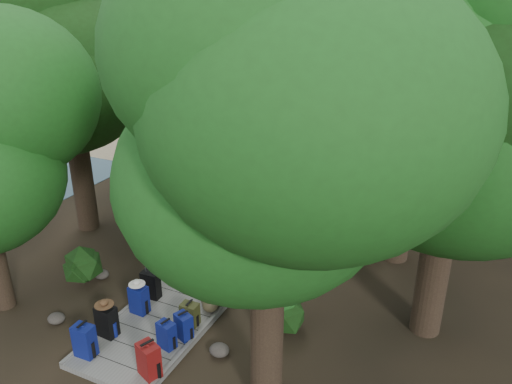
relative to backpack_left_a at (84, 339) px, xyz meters
The scene contains 49 objects.
ground 4.65m from the backpack_left_a, 81.32° to the left, with size 120.00×120.00×0.00m, color #302518.
sand_beach 20.59m from the backpack_left_a, 88.06° to the left, with size 40.00×22.00×0.02m, color tan.
water_bay 43.07m from the backpack_left_a, 136.63° to the left, with size 50.00×60.00×0.02m, color #2C4C5B.
distant_hill 65.64m from the backpack_left_a, 126.78° to the left, with size 32.00×16.00×12.00m, color black.
boardwalk 5.63m from the backpack_left_a, 82.86° to the left, with size 2.00×12.00×0.12m, color slate.
backpack_left_a is the anchor object (origin of this frame).
backpack_left_b 0.66m from the backpack_left_a, 91.79° to the left, with size 0.41×0.29×0.75m, color black, non-canonical shape.
backpack_left_c 1.58m from the backpack_left_a, 86.66° to the left, with size 0.39×0.28×0.72m, color navy, non-canonical shape.
backpack_right_a 1.47m from the backpack_left_a, ahead, with size 0.42×0.30×0.76m, color maroon, non-canonical shape.
backpack_right_b 1.58m from the backpack_left_a, 34.12° to the left, with size 0.35×0.25×0.63m, color navy, non-canonical shape.
backpack_right_c 1.93m from the backpack_left_a, 41.21° to the left, with size 0.36×0.26×0.61m, color navy, non-canonical shape.
backpack_right_d 2.16m from the backpack_left_a, 51.87° to the left, with size 0.37×0.26×0.56m, color #3A3C18, non-canonical shape.
duffel_right_khaki 2.95m from the backpack_left_a, 60.01° to the left, with size 0.39×0.58×0.39m, color brown, non-canonical shape.
duffel_right_black 3.30m from the backpack_left_a, 64.25° to the left, with size 0.47×0.74×0.47m, color black, non-canonical shape.
suitcase_on_boardwalk 2.16m from the backpack_left_a, 90.39° to the left, with size 0.42×0.23×0.66m, color black, non-canonical shape.
lone_suitcase_on_sand 12.33m from the backpack_left_a, 84.95° to the left, with size 0.45×0.26×0.71m, color black, non-canonical shape.
hat_brown 0.78m from the backpack_left_a, 91.88° to the left, with size 0.39×0.39×0.12m, color #51351E, non-canonical shape.
hat_white 1.63m from the backpack_left_a, 87.12° to the left, with size 0.36×0.36×0.12m, color silver, non-canonical shape.
kayak 14.75m from the backpack_left_a, 97.94° to the left, with size 0.64×2.94×0.29m, color red.
sun_lounger 15.02m from the backpack_left_a, 77.36° to the left, with size 0.54×1.68×0.54m, color silver, non-canonical shape.
tree_right_a 5.11m from the backpack_left_a, 10.26° to the left, with size 4.88×4.88×8.14m, color black, non-canonical shape.
tree_right_b 8.09m from the backpack_left_a, 33.05° to the left, with size 5.03×5.03×8.98m, color black, non-canonical shape.
tree_right_c 9.31m from the backpack_left_a, 54.67° to the left, with size 5.79×5.79×10.03m, color black, non-canonical shape.
tree_right_d 12.13m from the backpack_left_a, 57.38° to the left, with size 6.48×6.48×11.88m, color black, non-canonical shape.
tree_right_e 13.29m from the backpack_left_a, 68.84° to the left, with size 4.40×4.40×7.92m, color black, non-canonical shape.
tree_left_b 7.21m from the backpack_left_a, 132.19° to the left, with size 4.88×4.88×8.78m, color black, non-canonical shape.
tree_left_c 8.56m from the backpack_left_a, 111.77° to the left, with size 4.48×4.48×7.80m, color black, non-canonical shape.
tree_back_a 20.74m from the backpack_left_a, 91.79° to the left, with size 5.83×5.83×10.09m, color black, non-canonical shape.
tree_back_b 20.88m from the backpack_left_a, 82.37° to the left, with size 6.11×6.11×10.92m, color black, non-canonical shape.
tree_back_c 21.06m from the backpack_left_a, 74.29° to the left, with size 4.52×4.52×8.14m, color black, non-canonical shape.
tree_back_d 20.47m from the backpack_left_a, 102.90° to the left, with size 5.08×5.08×8.46m, color black, non-canonical shape.
palm_right_a 10.98m from the backpack_left_a, 71.81° to the left, with size 3.90×3.90×6.64m, color #183F11, non-canonical shape.
palm_right_b 17.41m from the backpack_left_a, 71.10° to the left, with size 4.69×4.69×9.06m, color #183F11, non-canonical shape.
palm_right_c 17.41m from the backpack_left_a, 81.09° to the left, with size 4.27×4.27×6.80m, color #183F11, non-canonical shape.
palm_left_a 12.27m from the backpack_left_a, 106.28° to the left, with size 4.82×4.82×7.67m, color #183F11, non-canonical shape.
rock_left_a 1.61m from the backpack_left_a, 157.02° to the left, with size 0.39×0.35×0.22m, color #4C473F, non-canonical shape.
rock_left_b 3.03m from the backpack_left_a, 126.00° to the left, with size 0.39×0.35×0.21m, color #4C473F, non-canonical shape.
rock_left_c 5.11m from the backpack_left_a, 96.98° to the left, with size 0.55×0.50×0.30m, color #4C473F, non-canonical shape.
rock_left_d 8.13m from the backpack_left_a, 98.41° to the left, with size 0.28×0.25×0.15m, color #4C473F, non-canonical shape.
rock_right_a 2.64m from the backpack_left_a, 28.41° to the left, with size 0.42×0.37×0.23m, color #4C473F, non-canonical shape.
rock_right_b 4.61m from the backpack_left_a, 51.92° to the left, with size 0.52×0.47×0.29m, color #4C473F, non-canonical shape.
rock_right_c 6.88m from the backpack_left_a, 69.83° to the left, with size 0.33×0.30×0.18m, color #4C473F, non-canonical shape.
rock_right_d 9.31m from the backpack_left_a, 68.44° to the left, with size 0.53×0.48×0.29m, color #4C473F, non-canonical shape.
shrub_left_a 2.76m from the backpack_left_a, 131.77° to the left, with size 1.13×1.13×1.02m, color #1B5018, non-canonical shape.
shrub_left_b 5.80m from the backpack_left_a, 106.68° to the left, with size 1.00×1.00×0.90m, color #1B5018, non-canonical shape.
shrub_left_c 9.84m from the backpack_left_a, 103.89° to the left, with size 1.20×1.20×1.08m, color #1B5018, non-canonical shape.
shrub_right_a 3.95m from the backpack_left_a, 38.18° to the left, with size 1.04×1.04×0.94m, color #1B5018, non-canonical shape.
shrub_right_b 7.37m from the backpack_left_a, 60.61° to the left, with size 1.16×1.16×1.04m, color #1B5018, non-canonical shape.
shrub_right_c 10.38m from the backpack_left_a, 75.13° to the left, with size 0.93×0.93×0.83m, color #1B5018, non-canonical shape.
Camera 1 is at (5.67, -10.20, 6.92)m, focal length 35.00 mm.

